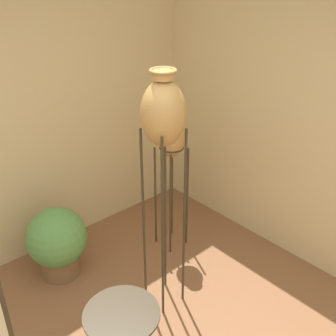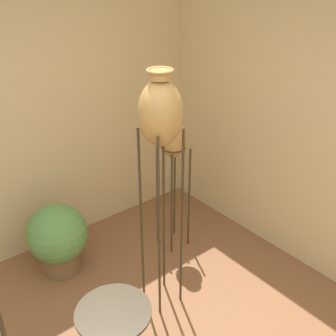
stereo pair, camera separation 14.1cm
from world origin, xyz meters
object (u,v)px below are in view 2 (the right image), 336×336
at_px(vase_stand_medium, 174,143).
at_px(potted_plant, 58,238).
at_px(side_table, 115,330).
at_px(vase_stand_tall, 161,119).

distance_m(vase_stand_medium, potted_plant, 1.37).
xyz_separation_m(side_table, potted_plant, (0.18, 1.27, -0.09)).
xyz_separation_m(vase_stand_tall, potted_plant, (-0.51, 0.89, -1.29)).
bearing_deg(potted_plant, vase_stand_medium, -17.95).
bearing_deg(vase_stand_tall, vase_stand_medium, 43.40).
bearing_deg(vase_stand_tall, side_table, -151.37).
relative_size(vase_stand_medium, potted_plant, 2.09).
bearing_deg(side_table, potted_plant, 81.76).
bearing_deg(side_table, vase_stand_tall, 28.63).
height_order(vase_stand_medium, potted_plant, vase_stand_medium).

